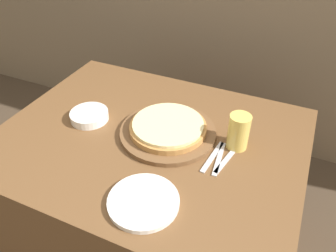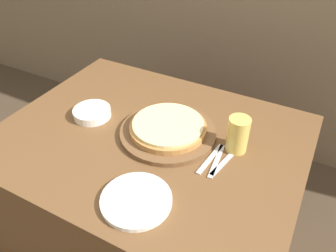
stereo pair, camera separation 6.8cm
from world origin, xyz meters
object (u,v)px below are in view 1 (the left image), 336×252
object	(u,v)px
beer_glass	(239,130)
spoon	(226,161)
dinner_plate	(143,202)
side_bowl	(89,116)
fork	(213,157)
pizza_on_board	(168,129)
dinner_knife	(219,159)

from	to	relation	value
beer_glass	spoon	world-z (taller)	beer_glass
dinner_plate	side_bowl	size ratio (longest dim) A/B	1.43
side_bowl	fork	world-z (taller)	side_bowl
beer_glass	dinner_plate	size ratio (longest dim) A/B	0.62
beer_glass	pizza_on_board	bearing A→B (deg)	-171.65
pizza_on_board	dinner_plate	bearing A→B (deg)	-78.29
beer_glass	dinner_knife	distance (m)	0.13
dinner_plate	side_bowl	xyz separation A→B (m)	(-0.42, 0.30, 0.01)
dinner_plate	spoon	bearing A→B (deg)	58.10
dinner_plate	fork	xyz separation A→B (m)	(0.13, 0.30, -0.01)
dinner_plate	beer_glass	bearing A→B (deg)	63.34
dinner_knife	side_bowl	bearing A→B (deg)	179.16
pizza_on_board	dinner_plate	size ratio (longest dim) A/B	1.68
pizza_on_board	fork	xyz separation A→B (m)	(0.21, -0.06, -0.02)
dinner_plate	fork	bearing A→B (deg)	65.63
pizza_on_board	dinner_knife	distance (m)	0.24
fork	beer_glass	bearing A→B (deg)	56.96
beer_glass	dinner_plate	xyz separation A→B (m)	(-0.20, -0.39, -0.07)
fork	side_bowl	bearing A→B (deg)	179.12
dinner_knife	fork	bearing A→B (deg)	180.00
beer_glass	fork	bearing A→B (deg)	-123.04
dinner_plate	spoon	xyz separation A→B (m)	(0.18, 0.30, -0.01)
dinner_plate	dinner_knife	world-z (taller)	dinner_plate
spoon	beer_glass	bearing A→B (deg)	82.08
pizza_on_board	spoon	distance (m)	0.26
beer_glass	side_bowl	bearing A→B (deg)	-171.76
side_bowl	dinner_knife	size ratio (longest dim) A/B	0.87
side_bowl	dinner_knife	distance (m)	0.58
beer_glass	side_bowl	world-z (taller)	beer_glass
dinner_plate	fork	world-z (taller)	dinner_plate
dinner_plate	side_bowl	distance (m)	0.52
beer_glass	spoon	size ratio (longest dim) A/B	0.90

